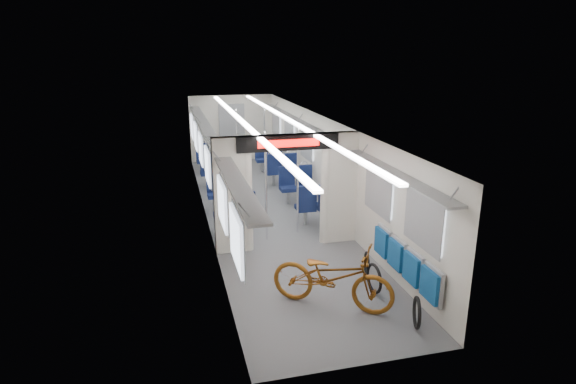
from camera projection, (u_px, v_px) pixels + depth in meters
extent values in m
plane|color=#515456|center=(267.00, 214.00, 11.72)|extent=(12.00, 12.00, 0.00)
cube|color=silver|center=(205.00, 172.00, 11.04)|extent=(0.02, 12.00, 2.30)
cube|color=silver|center=(325.00, 164.00, 11.73)|extent=(0.02, 12.00, 2.30)
cube|color=silver|center=(232.00, 128.00, 16.95)|extent=(2.90, 0.02, 2.30)
cube|color=silver|center=(368.00, 284.00, 5.82)|extent=(2.90, 0.02, 2.30)
cube|color=silver|center=(266.00, 119.00, 11.05)|extent=(2.90, 12.00, 0.02)
cube|color=white|center=(242.00, 122.00, 10.93)|extent=(0.12, 11.40, 0.04)
cube|color=white|center=(289.00, 120.00, 11.19)|extent=(0.12, 11.40, 0.04)
cube|color=silver|center=(231.00, 203.00, 9.31)|extent=(0.65, 0.18, 2.00)
cube|color=silver|center=(340.00, 195.00, 9.84)|extent=(0.65, 0.18, 2.00)
cube|color=silver|center=(287.00, 142.00, 9.24)|extent=(2.90, 0.18, 0.30)
cylinder|color=silver|center=(247.00, 202.00, 9.38)|extent=(0.20, 0.20, 2.00)
cylinder|color=silver|center=(325.00, 196.00, 9.76)|extent=(0.20, 0.20, 2.00)
cube|color=black|center=(288.00, 143.00, 9.14)|extent=(2.00, 0.03, 0.30)
cube|color=#FF0C07|center=(289.00, 143.00, 9.11)|extent=(1.20, 0.02, 0.14)
cube|color=silver|center=(236.00, 239.00, 6.52)|extent=(0.04, 1.00, 0.75)
cube|color=silver|center=(425.00, 221.00, 7.19)|extent=(0.04, 1.00, 0.75)
cube|color=silver|center=(222.00, 204.00, 8.01)|extent=(0.04, 1.00, 0.75)
cube|color=silver|center=(379.00, 192.00, 8.68)|extent=(0.04, 1.00, 0.75)
cube|color=silver|center=(207.00, 166.00, 10.51)|extent=(0.04, 1.00, 0.75)
cube|color=silver|center=(330.00, 159.00, 11.18)|extent=(0.04, 1.00, 0.75)
cube|color=silver|center=(201.00, 149.00, 12.27)|extent=(0.04, 1.00, 0.75)
cube|color=silver|center=(307.00, 144.00, 12.94)|extent=(0.04, 1.00, 0.75)
cube|color=silver|center=(196.00, 136.00, 14.04)|extent=(0.04, 1.00, 0.75)
cube|color=silver|center=(290.00, 132.00, 14.71)|extent=(0.04, 1.00, 0.75)
cube|color=silver|center=(192.00, 127.00, 15.71)|extent=(0.04, 1.00, 0.75)
cube|color=silver|center=(277.00, 123.00, 16.38)|extent=(0.04, 1.00, 0.75)
cube|color=gray|center=(237.00, 184.00, 7.14)|extent=(0.30, 3.60, 0.04)
cube|color=gray|center=(394.00, 173.00, 7.74)|extent=(0.30, 3.60, 0.04)
cube|color=gray|center=(204.00, 124.00, 12.71)|extent=(0.30, 7.60, 0.04)
cube|color=gray|center=(296.00, 120.00, 13.31)|extent=(0.30, 7.60, 0.04)
cube|color=gray|center=(232.00, 133.00, 16.94)|extent=(0.90, 0.05, 2.00)
imported|color=brown|center=(332.00, 277.00, 7.41)|extent=(1.98, 1.65, 1.02)
cube|color=gray|center=(433.00, 285.00, 7.01)|extent=(0.06, 0.49, 0.55)
cube|color=navy|center=(429.00, 285.00, 6.99)|extent=(0.06, 0.44, 0.47)
cube|color=gray|center=(415.00, 269.00, 7.52)|extent=(0.06, 0.49, 0.55)
cube|color=navy|center=(411.00, 269.00, 7.50)|extent=(0.06, 0.44, 0.47)
cube|color=gray|center=(398.00, 254.00, 8.03)|extent=(0.06, 0.49, 0.55)
cube|color=navy|center=(395.00, 255.00, 8.01)|extent=(0.06, 0.44, 0.47)
cube|color=gray|center=(384.00, 242.00, 8.54)|extent=(0.06, 0.49, 0.55)
cube|color=navy|center=(381.00, 242.00, 8.52)|extent=(0.06, 0.44, 0.47)
torus|color=black|center=(417.00, 314.00, 6.92)|extent=(0.21, 0.47, 0.48)
torus|color=black|center=(374.00, 280.00, 7.91)|extent=(0.08, 0.51, 0.51)
torus|color=black|center=(367.00, 265.00, 8.50)|extent=(0.18, 0.45, 0.45)
cube|color=#0E183F|center=(245.00, 214.00, 10.50)|extent=(0.41, 0.38, 0.10)
cylinder|color=gray|center=(245.00, 224.00, 10.56)|extent=(0.10, 0.10, 0.35)
cube|color=#0E183F|center=(246.00, 203.00, 10.27)|extent=(0.41, 0.07, 0.50)
torus|color=silver|center=(246.00, 192.00, 10.19)|extent=(0.21, 0.03, 0.21)
cube|color=#0E183F|center=(235.00, 194.00, 11.93)|extent=(0.41, 0.38, 0.10)
cylinder|color=gray|center=(235.00, 203.00, 12.00)|extent=(0.10, 0.10, 0.35)
cube|color=#0E183F|center=(234.00, 181.00, 11.99)|extent=(0.41, 0.07, 0.50)
torus|color=silver|center=(233.00, 171.00, 11.92)|extent=(0.21, 0.03, 0.21)
cube|color=#0E183F|center=(224.00, 216.00, 10.39)|extent=(0.41, 0.38, 0.10)
cylinder|color=gray|center=(224.00, 226.00, 10.45)|extent=(0.10, 0.10, 0.35)
cube|color=#0E183F|center=(224.00, 205.00, 10.16)|extent=(0.41, 0.07, 0.50)
torus|color=silver|center=(223.00, 194.00, 10.08)|extent=(0.21, 0.03, 0.21)
cube|color=#0E183F|center=(216.00, 195.00, 11.82)|extent=(0.41, 0.38, 0.10)
cylinder|color=gray|center=(216.00, 204.00, 11.89)|extent=(0.10, 0.10, 0.35)
cube|color=#0E183F|center=(215.00, 182.00, 11.88)|extent=(0.41, 0.07, 0.50)
torus|color=silver|center=(214.00, 172.00, 11.81)|extent=(0.21, 0.03, 0.21)
cube|color=#0E183F|center=(305.00, 208.00, 10.91)|extent=(0.42, 0.39, 0.10)
cylinder|color=gray|center=(305.00, 217.00, 10.98)|extent=(0.10, 0.10, 0.35)
cube|color=#0E183F|center=(307.00, 197.00, 10.68)|extent=(0.42, 0.07, 0.51)
torus|color=silver|center=(308.00, 186.00, 10.61)|extent=(0.21, 0.03, 0.21)
cube|color=#0E183F|center=(288.00, 189.00, 12.38)|extent=(0.42, 0.39, 0.10)
cylinder|color=gray|center=(288.00, 197.00, 12.44)|extent=(0.10, 0.10, 0.35)
cube|color=#0E183F|center=(287.00, 176.00, 12.43)|extent=(0.42, 0.07, 0.51)
torus|color=silver|center=(287.00, 166.00, 12.36)|extent=(0.21, 0.03, 0.21)
cube|color=#0E183F|center=(325.00, 206.00, 11.02)|extent=(0.42, 0.39, 0.10)
cylinder|color=gray|center=(325.00, 215.00, 11.09)|extent=(0.10, 0.10, 0.35)
cube|color=#0E183F|center=(328.00, 195.00, 10.79)|extent=(0.42, 0.07, 0.51)
torus|color=silver|center=(328.00, 184.00, 10.72)|extent=(0.21, 0.03, 0.21)
cube|color=#0E183F|center=(306.00, 187.00, 12.49)|extent=(0.42, 0.39, 0.10)
cylinder|color=gray|center=(306.00, 196.00, 12.55)|extent=(0.10, 0.10, 0.35)
cube|color=#0E183F|center=(304.00, 175.00, 12.54)|extent=(0.42, 0.07, 0.51)
torus|color=silver|center=(304.00, 165.00, 12.47)|extent=(0.21, 0.03, 0.21)
cube|color=#0E183F|center=(224.00, 172.00, 14.02)|extent=(0.41, 0.38, 0.10)
cylinder|color=gray|center=(224.00, 179.00, 14.08)|extent=(0.10, 0.10, 0.35)
cube|color=#0E183F|center=(224.00, 163.00, 13.79)|extent=(0.41, 0.07, 0.50)
torus|color=silver|center=(224.00, 155.00, 13.71)|extent=(0.21, 0.03, 0.21)
cube|color=#0E183F|center=(218.00, 160.00, 15.45)|extent=(0.41, 0.38, 0.10)
cylinder|color=gray|center=(218.00, 167.00, 15.51)|extent=(0.10, 0.10, 0.35)
cube|color=#0E183F|center=(217.00, 150.00, 15.51)|extent=(0.41, 0.07, 0.50)
torus|color=silver|center=(217.00, 143.00, 15.43)|extent=(0.21, 0.03, 0.21)
cube|color=#0E183F|center=(208.00, 173.00, 13.91)|extent=(0.41, 0.38, 0.10)
cylinder|color=gray|center=(208.00, 180.00, 13.97)|extent=(0.10, 0.10, 0.35)
cube|color=#0E183F|center=(208.00, 164.00, 13.68)|extent=(0.41, 0.07, 0.50)
torus|color=silver|center=(207.00, 156.00, 13.60)|extent=(0.21, 0.03, 0.21)
cube|color=#0E183F|center=(203.00, 161.00, 15.34)|extent=(0.41, 0.38, 0.10)
cylinder|color=gray|center=(204.00, 168.00, 15.40)|extent=(0.10, 0.10, 0.35)
cube|color=#0E183F|center=(202.00, 151.00, 15.39)|extent=(0.41, 0.07, 0.50)
torus|color=silver|center=(202.00, 143.00, 15.32)|extent=(0.21, 0.03, 0.21)
cube|color=#0E183F|center=(273.00, 172.00, 14.02)|extent=(0.42, 0.39, 0.10)
cylinder|color=gray|center=(273.00, 179.00, 14.09)|extent=(0.10, 0.10, 0.35)
cube|color=#0E183F|center=(274.00, 163.00, 13.78)|extent=(0.42, 0.08, 0.52)
torus|color=silver|center=(274.00, 154.00, 13.71)|extent=(0.22, 0.03, 0.22)
cube|color=#0E183F|center=(262.00, 160.00, 15.50)|extent=(0.42, 0.39, 0.10)
cylinder|color=gray|center=(263.00, 167.00, 15.57)|extent=(0.10, 0.10, 0.35)
cube|color=#0E183F|center=(261.00, 150.00, 15.56)|extent=(0.42, 0.08, 0.52)
torus|color=silver|center=(261.00, 142.00, 15.49)|extent=(0.22, 0.03, 0.22)
cube|color=#0E183F|center=(289.00, 171.00, 14.13)|extent=(0.42, 0.39, 0.10)
cylinder|color=gray|center=(289.00, 178.00, 14.20)|extent=(0.10, 0.10, 0.35)
cube|color=#0E183F|center=(290.00, 162.00, 13.89)|extent=(0.42, 0.08, 0.52)
torus|color=silver|center=(290.00, 153.00, 13.82)|extent=(0.22, 0.03, 0.22)
cube|color=#0E183F|center=(277.00, 159.00, 15.61)|extent=(0.42, 0.39, 0.10)
cylinder|color=gray|center=(277.00, 166.00, 15.68)|extent=(0.10, 0.10, 0.35)
cube|color=#0E183F|center=(276.00, 149.00, 15.67)|extent=(0.42, 0.08, 0.52)
torus|color=silver|center=(275.00, 141.00, 15.60)|extent=(0.22, 0.03, 0.22)
cylinder|color=silver|center=(266.00, 187.00, 9.84)|extent=(0.04, 0.04, 2.30)
cylinder|color=silver|center=(298.00, 182.00, 10.24)|extent=(0.04, 0.04, 2.30)
cylinder|color=silver|center=(238.00, 151.00, 13.22)|extent=(0.04, 0.04, 2.30)
cylinder|color=silver|center=(265.00, 151.00, 13.23)|extent=(0.04, 0.04, 2.30)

